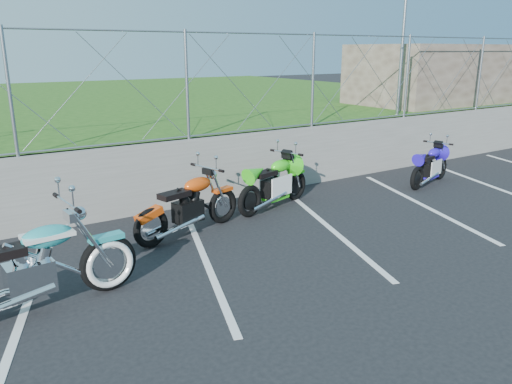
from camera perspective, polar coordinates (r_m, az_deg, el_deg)
ground at (r=6.64m, az=-1.93°, el=-10.32°), size 90.00×90.00×0.00m
retaining_wall at (r=9.42m, az=-13.02°, el=1.47°), size 30.00×0.22×1.30m
grass_field at (r=19.00m, az=-23.66°, el=7.69°), size 30.00×20.00×1.30m
stone_building at (r=17.23m, az=19.47°, el=12.60°), size 5.00×3.00×1.80m
chain_link_fence at (r=9.16m, az=-13.67°, el=11.51°), size 28.00×0.03×2.00m
sign_pole at (r=13.65m, az=16.29°, el=14.74°), size 0.08×0.08×3.00m
parking_lines at (r=8.00m, az=1.75°, el=-5.57°), size 18.29×4.31×0.01m
cruiser_turquoise at (r=6.28m, az=-24.01°, el=-8.30°), size 2.53×0.80×1.26m
naked_orange at (r=8.22m, az=-7.53°, el=-1.75°), size 2.11×0.79×1.07m
sportbike_green at (r=9.53m, az=2.18°, el=0.80°), size 1.96×0.79×1.04m
sportbike_blue at (r=11.90m, az=19.29°, el=2.70°), size 1.75×0.67×0.92m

